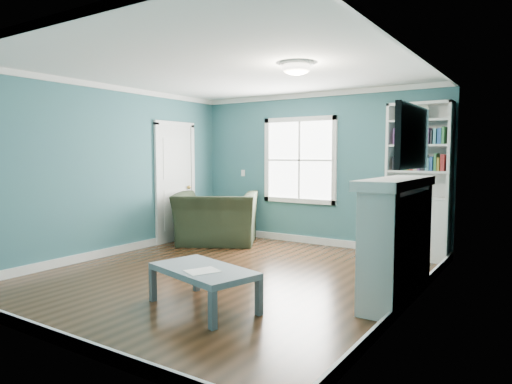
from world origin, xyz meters
The scene contains 13 objects.
floor centered at (0.00, 0.00, 0.00)m, with size 5.00×5.00×0.00m, color black.
room_walls centered at (0.00, 0.00, 1.58)m, with size 5.00×5.00×5.00m.
trim centered at (0.00, 0.00, 1.24)m, with size 4.50×5.00×2.60m.
window centered at (-0.30, 2.49, 1.45)m, with size 1.40×0.06×1.50m.
bookshelf centered at (1.77, 2.30, 0.92)m, with size 0.90×0.35×2.31m.
fireplace centered at (2.08, 0.20, 0.64)m, with size 0.44×1.58×1.30m.
tv centered at (2.20, 0.20, 1.72)m, with size 0.06×1.10×0.65m, color black.
door centered at (-2.22, 1.40, 1.07)m, with size 0.12×0.98×2.17m.
ceiling_fixture centered at (0.90, 0.10, 2.55)m, with size 0.38×0.38×0.15m.
light_switch centered at (-1.50, 2.48, 1.20)m, with size 0.08×0.01×0.12m, color white.
recliner centered at (-1.45, 1.60, 0.60)m, with size 1.37×0.89×1.20m, color black.
coffee_table centered at (0.51, -1.13, 0.36)m, with size 1.25×0.89×0.41m.
paper_sheet centered at (0.59, -1.24, 0.41)m, with size 0.24×0.31×0.00m, color white.
Camera 1 is at (3.42, -4.62, 1.55)m, focal length 32.00 mm.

